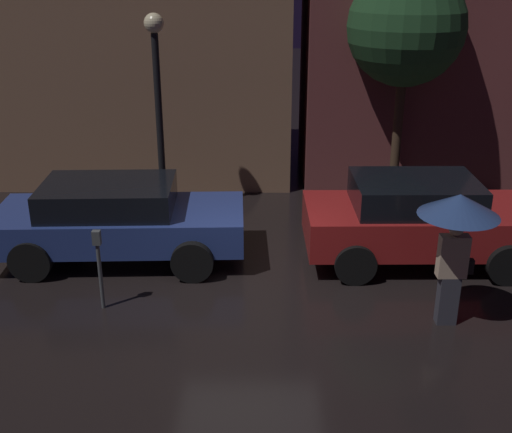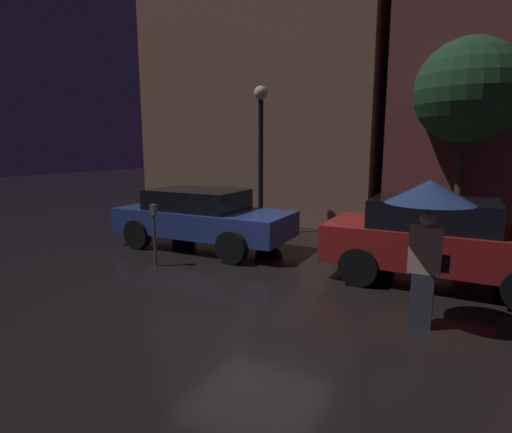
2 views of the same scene
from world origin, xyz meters
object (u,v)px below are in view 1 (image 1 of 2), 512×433
Objects in this scene: parking_meter at (99,261)px; street_lamp_near at (157,85)px; parked_car_red at (420,219)px; pedestrian_with_umbrella at (458,220)px; parked_car_blue at (117,219)px.

street_lamp_near reaches higher than parking_meter.
parking_meter is at bearing -162.66° from parked_car_red.
parked_car_red is 2.00× the size of pedestrian_with_umbrella.
street_lamp_near is (0.50, 2.11, 1.94)m from parked_car_blue.
parked_car_red is 2.25m from pedestrian_with_umbrella.
street_lamp_near reaches higher than parked_car_blue.
pedestrian_with_umbrella is at bearing -24.32° from parked_car_blue.
parked_car_red is at bearing 88.07° from pedestrian_with_umbrella.
parking_meter is at bearing -89.04° from parked_car_blue.
street_lamp_near is at bearing 83.95° from parking_meter.
parked_car_blue reaches higher than parking_meter.
street_lamp_near reaches higher than pedestrian_with_umbrella.
street_lamp_near is at bearing 137.02° from pedestrian_with_umbrella.
parked_car_blue is 5.28m from parked_car_red.
parked_car_red is 1.00× the size of street_lamp_near.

